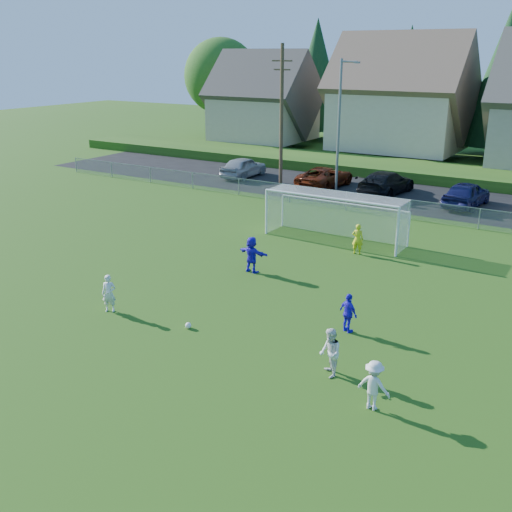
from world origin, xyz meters
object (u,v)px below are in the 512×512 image
(player_white_c, at_px, (374,385))
(soccer_goal, at_px, (337,209))
(player_blue_b, at_px, (252,254))
(goalkeeper, at_px, (358,239))
(car_a, at_px, (243,167))
(car_c, at_px, (325,177))
(car_e, at_px, (466,194))
(player_white_b, at_px, (330,353))
(player_white_a, at_px, (109,293))
(soccer_ball, at_px, (188,325))
(player_blue_a, at_px, (348,313))
(car_d, at_px, (386,183))

(player_white_c, height_order, soccer_goal, soccer_goal)
(player_blue_b, bearing_deg, goalkeeper, -115.66)
(car_a, bearing_deg, player_white_c, 128.22)
(player_white_c, xyz_separation_m, soccer_goal, (-7.48, 14.04, 0.90))
(car_c, distance_m, car_e, 10.26)
(player_white_b, distance_m, car_a, 30.85)
(player_white_a, distance_m, player_blue_b, 6.91)
(soccer_ball, distance_m, player_blue_b, 6.28)
(player_blue_b, xyz_separation_m, car_c, (-4.93, 18.05, -0.09))
(player_white_a, distance_m, player_white_b, 9.17)
(player_white_c, bearing_deg, goalkeeper, -62.40)
(player_blue_a, height_order, player_blue_b, player_blue_b)
(player_white_b, bearing_deg, car_d, 156.99)
(soccer_goal, bearing_deg, player_white_a, -104.91)
(car_e, bearing_deg, soccer_ball, 85.08)
(car_e, bearing_deg, player_blue_a, 97.39)
(goalkeeper, xyz_separation_m, soccer_goal, (-1.90, 1.67, 0.87))
(player_white_a, xyz_separation_m, goalkeeper, (5.37, 11.37, 0.03))
(player_blue_a, height_order, car_c, car_c)
(car_c, bearing_deg, goalkeeper, 125.40)
(player_white_a, distance_m, car_e, 25.02)
(goalkeeper, bearing_deg, soccer_ball, 70.50)
(soccer_ball, relative_size, player_blue_a, 0.15)
(soccer_ball, height_order, player_blue_a, player_blue_a)
(soccer_ball, bearing_deg, car_a, 118.59)
(goalkeeper, distance_m, car_c, 15.42)
(car_a, height_order, car_e, car_e)
(soccer_goal, bearing_deg, car_e, 68.99)
(car_a, bearing_deg, player_blue_a, 129.51)
(player_white_b, xyz_separation_m, soccer_goal, (-5.70, 13.03, 0.85))
(player_white_a, height_order, goalkeeper, goalkeeper)
(soccer_ball, bearing_deg, player_blue_b, 100.57)
(car_d, bearing_deg, player_white_b, 112.65)
(soccer_ball, xyz_separation_m, goalkeeper, (1.91, 11.00, 0.65))
(player_blue_a, distance_m, soccer_goal, 11.15)
(player_blue_b, xyz_separation_m, soccer_goal, (1.16, 6.53, 0.80))
(car_c, bearing_deg, car_d, -174.99)
(soccer_ball, distance_m, player_blue_a, 5.71)
(player_white_c, xyz_separation_m, goalkeeper, (-5.58, 12.37, 0.03))
(player_blue_a, distance_m, goalkeeper, 8.81)
(soccer_ball, xyz_separation_m, player_white_b, (5.71, -0.36, 0.66))
(soccer_ball, bearing_deg, car_c, 104.11)
(player_blue_a, bearing_deg, soccer_goal, -36.70)
(player_blue_b, relative_size, car_d, 0.30)
(player_blue_a, xyz_separation_m, car_c, (-11.06, 21.45, 0.02))
(player_white_a, bearing_deg, car_e, 43.78)
(car_d, bearing_deg, car_e, 178.48)
(player_white_a, bearing_deg, player_blue_a, -8.29)
(car_e, bearing_deg, car_a, 3.09)
(soccer_goal, bearing_deg, car_a, 139.02)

